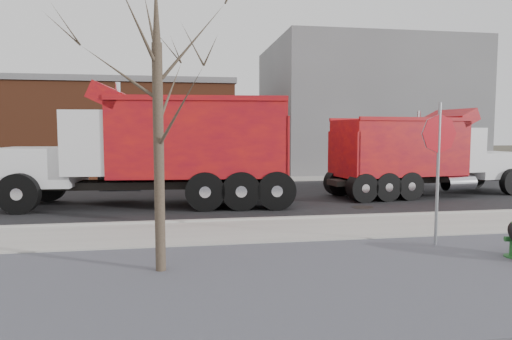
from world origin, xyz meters
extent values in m
plane|color=#383328|center=(0.00, 0.00, 0.00)|extent=(120.00, 120.00, 0.00)
cube|color=slate|center=(0.00, -3.50, 0.01)|extent=(60.00, 5.00, 0.03)
cube|color=#9E9B93|center=(0.00, 0.25, 0.03)|extent=(60.00, 2.50, 0.06)
cube|color=#9E9B93|center=(0.00, 1.55, 0.06)|extent=(60.00, 0.15, 0.11)
cube|color=black|center=(0.00, 6.30, 0.01)|extent=(60.00, 9.40, 0.02)
cube|color=#9E9B93|center=(0.00, 12.00, 0.03)|extent=(60.00, 2.00, 0.06)
cube|color=slate|center=(9.00, 18.00, 4.00)|extent=(12.00, 10.00, 8.00)
cube|color=brown|center=(-10.00, 17.00, 2.50)|extent=(20.00, 8.00, 5.00)
cube|color=slate|center=(-10.00, 17.00, 5.15)|extent=(20.20, 8.20, 0.30)
cylinder|color=#382D23|center=(-3.20, -2.60, 2.00)|extent=(0.18, 0.18, 4.00)
cone|color=#382D23|center=(-3.20, -2.60, 4.60)|extent=(0.14, 0.14, 1.20)
cylinder|color=#286933|center=(3.48, -2.84, 0.39)|extent=(0.13, 0.12, 0.10)
cylinder|color=gray|center=(2.63, -1.71, 1.55)|extent=(0.07, 0.07, 3.10)
cylinder|color=#B70D17|center=(2.63, -1.71, 2.44)|extent=(0.84, 0.12, 0.84)
cube|color=black|center=(6.48, 5.53, 0.63)|extent=(7.96, 1.88, 0.20)
cube|color=silver|center=(9.52, 5.95, 1.13)|extent=(2.27, 2.07, 1.02)
cube|color=silver|center=(10.58, 6.10, 1.13)|extent=(0.28, 1.61, 0.93)
cube|color=silver|center=(7.64, 5.69, 1.78)|extent=(1.76, 2.31, 1.67)
cube|color=black|center=(8.38, 5.79, 2.24)|extent=(0.30, 1.84, 0.74)
cube|color=red|center=(5.28, 5.37, 1.87)|extent=(4.89, 2.83, 2.04)
cylinder|color=silver|center=(6.67, 6.45, 2.20)|extent=(0.15, 0.15, 2.22)
cylinder|color=black|center=(9.58, 6.97, 0.53)|extent=(1.05, 0.41, 1.02)
cylinder|color=black|center=(9.85, 4.99, 0.53)|extent=(1.05, 0.41, 1.02)
cylinder|color=black|center=(4.06, 6.10, 0.53)|extent=(1.05, 0.41, 1.02)
cylinder|color=black|center=(4.30, 4.34, 0.53)|extent=(1.05, 0.41, 1.02)
cube|color=black|center=(-3.66, 4.67, 0.73)|extent=(9.12, 1.66, 0.24)
cube|color=silver|center=(-7.32, 4.95, 1.35)|extent=(2.60, 2.34, 1.22)
cube|color=silver|center=(-8.39, 5.03, 1.35)|extent=(0.21, 1.94, 1.11)
cube|color=silver|center=(-5.43, 4.81, 2.13)|extent=(1.96, 2.68, 2.00)
cube|color=black|center=(-6.17, 4.87, 2.68)|extent=(0.22, 2.22, 0.89)
cube|color=red|center=(-2.22, 4.56, 2.24)|extent=(5.74, 3.08, 2.44)
cylinder|color=silver|center=(-4.66, 3.69, 2.63)|extent=(0.17, 0.17, 2.66)
cylinder|color=black|center=(-7.61, 3.77, 0.63)|extent=(1.24, 0.42, 1.22)
cylinder|color=black|center=(-7.43, 6.16, 0.63)|extent=(1.24, 0.42, 1.22)
cylinder|color=black|center=(-0.97, 3.40, 0.63)|extent=(1.24, 0.42, 1.22)
cylinder|color=black|center=(-0.81, 5.53, 0.63)|extent=(1.24, 0.42, 1.22)
camera|label=1|loc=(-2.83, -10.69, 2.50)|focal=32.00mm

